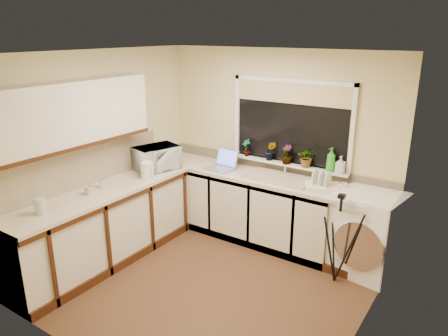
% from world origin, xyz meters
% --- Properties ---
extents(floor, '(3.20, 3.20, 0.00)m').
position_xyz_m(floor, '(0.00, 0.00, 0.00)').
color(floor, brown).
rests_on(floor, ground).
extents(ceiling, '(3.20, 3.20, 0.00)m').
position_xyz_m(ceiling, '(0.00, 0.00, 2.45)').
color(ceiling, white).
rests_on(ceiling, ground).
extents(wall_back, '(3.20, 0.00, 3.20)m').
position_xyz_m(wall_back, '(0.00, 1.50, 1.23)').
color(wall_back, beige).
rests_on(wall_back, ground).
extents(wall_front, '(3.20, 0.00, 3.20)m').
position_xyz_m(wall_front, '(0.00, -1.50, 1.23)').
color(wall_front, beige).
rests_on(wall_front, ground).
extents(wall_left, '(0.00, 3.00, 3.00)m').
position_xyz_m(wall_left, '(-1.60, 0.00, 1.23)').
color(wall_left, beige).
rests_on(wall_left, ground).
extents(wall_right, '(0.00, 3.00, 3.00)m').
position_xyz_m(wall_right, '(1.60, 0.00, 1.23)').
color(wall_right, beige).
rests_on(wall_right, ground).
extents(base_cabinet_back, '(2.55, 0.60, 0.86)m').
position_xyz_m(base_cabinet_back, '(-0.33, 1.20, 0.43)').
color(base_cabinet_back, silver).
rests_on(base_cabinet_back, floor).
extents(base_cabinet_left, '(0.54, 2.40, 0.86)m').
position_xyz_m(base_cabinet_left, '(-1.30, -0.30, 0.43)').
color(base_cabinet_left, silver).
rests_on(base_cabinet_left, floor).
extents(worktop_back, '(3.20, 0.60, 0.04)m').
position_xyz_m(worktop_back, '(0.00, 1.20, 0.88)').
color(worktop_back, beige).
rests_on(worktop_back, base_cabinet_back).
extents(worktop_left, '(0.60, 2.40, 0.04)m').
position_xyz_m(worktop_left, '(-1.30, -0.30, 0.88)').
color(worktop_left, beige).
rests_on(worktop_left, base_cabinet_left).
extents(upper_cabinet, '(0.28, 1.90, 0.70)m').
position_xyz_m(upper_cabinet, '(-1.44, -0.45, 1.80)').
color(upper_cabinet, silver).
rests_on(upper_cabinet, wall_left).
extents(splashback_left, '(0.02, 2.40, 0.45)m').
position_xyz_m(splashback_left, '(-1.59, -0.30, 1.12)').
color(splashback_left, beige).
rests_on(splashback_left, wall_left).
extents(splashback_back, '(3.20, 0.02, 0.14)m').
position_xyz_m(splashback_back, '(0.00, 1.49, 0.97)').
color(splashback_back, beige).
rests_on(splashback_back, wall_back).
extents(window_glass, '(1.50, 0.02, 1.00)m').
position_xyz_m(window_glass, '(0.20, 1.49, 1.55)').
color(window_glass, black).
rests_on(window_glass, wall_back).
extents(window_blind, '(1.50, 0.02, 0.25)m').
position_xyz_m(window_blind, '(0.20, 1.46, 1.92)').
color(window_blind, tan).
rests_on(window_blind, wall_back).
extents(windowsill, '(1.60, 0.14, 0.03)m').
position_xyz_m(windowsill, '(0.20, 1.43, 1.04)').
color(windowsill, white).
rests_on(windowsill, wall_back).
extents(sink, '(0.82, 0.46, 0.03)m').
position_xyz_m(sink, '(0.20, 1.20, 0.91)').
color(sink, tan).
rests_on(sink, worktop_back).
extents(faucet, '(0.03, 0.03, 0.24)m').
position_xyz_m(faucet, '(0.20, 1.38, 1.02)').
color(faucet, silver).
rests_on(faucet, worktop_back).
extents(washing_machine, '(0.76, 0.74, 0.95)m').
position_xyz_m(washing_machine, '(1.33, 1.21, 0.47)').
color(washing_machine, white).
rests_on(washing_machine, floor).
extents(laptop, '(0.38, 0.37, 0.25)m').
position_xyz_m(laptop, '(-0.61, 1.17, 0.97)').
color(laptop, '#95959C').
rests_on(laptop, worktop_back).
extents(kettle, '(0.15, 0.15, 0.20)m').
position_xyz_m(kettle, '(-1.17, 0.32, 1.00)').
color(kettle, white).
rests_on(kettle, worktop_left).
extents(dish_rack, '(0.47, 0.42, 0.06)m').
position_xyz_m(dish_rack, '(0.79, 1.15, 0.93)').
color(dish_rack, white).
rests_on(dish_rack, worktop_back).
extents(tripod, '(0.57, 0.57, 1.03)m').
position_xyz_m(tripod, '(1.13, 0.80, 0.51)').
color(tripod, black).
rests_on(tripod, floor).
extents(glass_jug, '(0.11, 0.11, 0.16)m').
position_xyz_m(glass_jug, '(-1.30, -1.07, 0.98)').
color(glass_jug, silver).
rests_on(glass_jug, worktop_left).
extents(steel_jar, '(0.07, 0.07, 0.10)m').
position_xyz_m(steel_jar, '(-1.38, -0.21, 0.95)').
color(steel_jar, silver).
rests_on(steel_jar, worktop_left).
extents(microwave, '(0.52, 0.64, 0.31)m').
position_xyz_m(microwave, '(-1.32, 0.66, 1.05)').
color(microwave, white).
rests_on(microwave, worktop_left).
extents(plant_a, '(0.14, 0.13, 0.23)m').
position_xyz_m(plant_a, '(-0.39, 1.40, 1.17)').
color(plant_a, '#999999').
rests_on(plant_a, windowsill).
extents(plant_b, '(0.17, 0.15, 0.25)m').
position_xyz_m(plant_b, '(-0.03, 1.41, 1.18)').
color(plant_b, '#999999').
rests_on(plant_b, windowsill).
extents(plant_c, '(0.17, 0.17, 0.24)m').
position_xyz_m(plant_c, '(0.20, 1.40, 1.17)').
color(plant_c, '#999999').
rests_on(plant_c, windowsill).
extents(plant_d, '(0.28, 0.26, 0.24)m').
position_xyz_m(plant_d, '(0.47, 1.41, 1.17)').
color(plant_d, '#999999').
rests_on(plant_d, windowsill).
extents(soap_bottle_green, '(0.13, 0.13, 0.29)m').
position_xyz_m(soap_bottle_green, '(0.77, 1.41, 1.19)').
color(soap_bottle_green, green).
rests_on(soap_bottle_green, windowsill).
extents(soap_bottle_clear, '(0.10, 0.10, 0.21)m').
position_xyz_m(soap_bottle_clear, '(0.89, 1.40, 1.15)').
color(soap_bottle_clear, '#999999').
rests_on(soap_bottle_clear, windowsill).
extents(cup_back, '(0.14, 0.14, 0.09)m').
position_xyz_m(cup_back, '(0.99, 1.26, 0.94)').
color(cup_back, white).
rests_on(cup_back, worktop_back).
extents(cup_left, '(0.12, 0.12, 0.09)m').
position_xyz_m(cup_left, '(-1.33, -0.45, 0.95)').
color(cup_left, '#C1B59F').
rests_on(cup_left, worktop_left).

